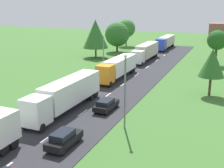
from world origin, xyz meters
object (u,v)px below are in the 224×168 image
(truck_fourth, at_px, (146,51))
(tree_birch, at_px, (126,28))
(truck_third, at_px, (118,67))
(car_third, at_px, (64,139))
(car_fourth, at_px, (106,104))
(tree_maple, at_px, (117,34))
(lamppost_third, at_px, (103,51))
(truck_second, at_px, (66,94))
(tree_pine, at_px, (96,34))
(truck_fifth, at_px, (166,42))
(lamppost_second, at_px, (125,88))
(tree_ash, at_px, (217,40))
(tree_lime, at_px, (212,63))

(truck_fourth, bearing_deg, tree_birch, 120.57)
(truck_third, bearing_deg, car_third, -79.27)
(car_fourth, xyz_separation_m, tree_maple, (-15.62, 42.85, 3.96))
(tree_birch, height_order, tree_maple, tree_birch)
(car_third, bearing_deg, lamppost_third, 107.33)
(truck_second, xyz_separation_m, tree_pine, (-12.62, 34.43, 3.59))
(truck_fifth, bearing_deg, lamppost_second, -81.64)
(truck_third, bearing_deg, truck_fourth, 90.45)
(car_fourth, distance_m, tree_birch, 57.49)
(car_third, xyz_separation_m, car_fourth, (-0.26, 10.18, -0.06))
(truck_fourth, xyz_separation_m, truck_fifth, (0.25, 19.65, -0.06))
(tree_pine, bearing_deg, tree_birch, 90.35)
(lamppost_second, relative_size, tree_ash, 1.06)
(tree_ash, bearing_deg, truck_fourth, -175.05)
(truck_second, distance_m, truck_fourth, 35.33)
(tree_ash, bearing_deg, tree_birch, 144.42)
(truck_third, relative_size, car_third, 3.17)
(car_fourth, bearing_deg, lamppost_second, -45.35)
(truck_fourth, relative_size, lamppost_third, 1.87)
(truck_second, xyz_separation_m, truck_fifth, (0.01, 54.98, -0.07))
(car_third, bearing_deg, tree_lime, 62.95)
(truck_third, bearing_deg, truck_fifth, 89.83)
(tree_pine, relative_size, tree_ash, 1.23)
(lamppost_second, distance_m, tree_maple, 50.69)
(tree_birch, relative_size, tree_maple, 1.02)
(car_fourth, bearing_deg, truck_third, 106.53)
(tree_lime, bearing_deg, lamppost_third, 160.18)
(truck_fifth, xyz_separation_m, lamppost_third, (-4.18, -34.63, 2.04))
(truck_fifth, xyz_separation_m, tree_lime, (15.73, -41.81, 2.69))
(truck_fourth, bearing_deg, truck_second, -89.61)
(truck_second, height_order, tree_birch, tree_birch)
(car_third, xyz_separation_m, tree_birch, (-17.53, 64.82, 4.55))
(car_third, xyz_separation_m, tree_maple, (-15.88, 53.03, 3.89))
(tree_pine, bearing_deg, truck_fifth, 58.42)
(truck_fourth, height_order, tree_maple, tree_maple)
(lamppost_second, bearing_deg, tree_birch, 109.85)
(truck_fourth, height_order, truck_fifth, truck_fourth)
(car_fourth, bearing_deg, car_third, -88.51)
(lamppost_third, relative_size, tree_ash, 0.99)
(tree_lime, bearing_deg, truck_third, 165.08)
(car_third, relative_size, tree_lime, 0.60)
(truck_third, height_order, tree_maple, tree_maple)
(truck_second, relative_size, lamppost_second, 1.78)
(truck_fourth, relative_size, car_third, 3.37)
(truck_fourth, distance_m, truck_fifth, 19.65)
(car_fourth, xyz_separation_m, tree_lime, (11.24, 11.31, 4.00))
(tree_lime, bearing_deg, tree_birch, 123.33)
(truck_second, distance_m, tree_pine, 36.84)
(truck_fifth, relative_size, tree_lime, 2.05)
(truck_fourth, height_order, car_third, truck_fourth)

